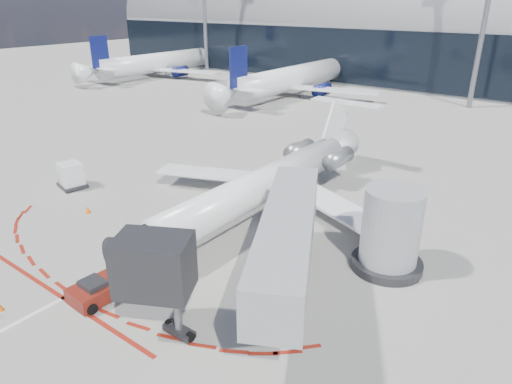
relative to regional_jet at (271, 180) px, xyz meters
The scene contains 14 objects.
ground 4.90m from the regional_jet, 117.89° to the right, with size 260.00×260.00×0.00m, color gray.
apron_centerline 3.52m from the regional_jet, 137.38° to the right, with size 0.25×40.00×0.01m, color silver.
apron_stop_bar 15.68m from the regional_jet, 97.63° to the right, with size 14.00×0.25×0.01m, color maroon.
terminal_building 61.44m from the regional_jet, 91.94° to the left, with size 150.00×24.15×24.00m.
jet_bridge 10.41m from the regional_jet, 41.81° to the right, with size 10.03×15.20×4.90m.
light_mast_west 65.33m from the regional_jet, 136.86° to the left, with size 0.70×0.70×25.00m, color slate.
light_mast_centre 45.40m from the regional_jet, 86.19° to the left, with size 0.70×0.70×25.00m, color slate.
regional_jet is the anchor object (origin of this frame).
pushback_tug 14.36m from the regional_jet, 92.36° to the right, with size 1.98×4.47×1.15m.
uld_container 16.46m from the regional_jet, 156.53° to the right, with size 2.54×2.30×2.05m.
safety_cone_left 13.24m from the regional_jet, 138.66° to the right, with size 0.39×0.39×0.54m, color #E45C04.
safety_cone_right 18.27m from the regional_jet, 101.45° to the right, with size 0.33×0.33×0.46m, color #E45C04.
bg_airliner_0 65.05m from the regional_jet, 144.67° to the left, with size 32.22×34.12×10.43m, color white, non-canonical shape.
bg_airliner_1 43.06m from the regional_jet, 120.40° to the left, with size 32.60×34.51×10.55m, color white, non-canonical shape.
Camera 1 is at (19.55, -20.96, 14.13)m, focal length 32.00 mm.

